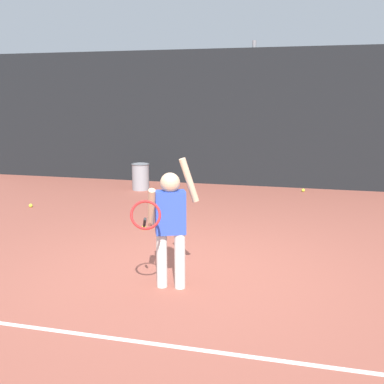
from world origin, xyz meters
TOP-DOWN VIEW (x-y plane):
  - ground_plane at (0.00, 0.00)m, footprint 20.00×20.00m
  - court_line_baseline at (0.00, -1.60)m, footprint 9.00×0.05m
  - back_fence_windscreen at (0.00, 5.55)m, footprint 13.19×0.08m
  - fence_post_1 at (0.00, 5.61)m, footprint 0.09×0.09m
  - tennis_player at (-0.03, -0.47)m, footprint 0.53×0.77m
  - ball_hopper at (-2.20, 4.46)m, footprint 0.38×0.38m
  - tennis_ball_0 at (-1.06, 1.55)m, footprint 0.07×0.07m
  - tennis_ball_1 at (-1.41, 4.42)m, footprint 0.07×0.07m
  - tennis_ball_2 at (-3.53, 2.41)m, footprint 0.07×0.07m
  - tennis_ball_3 at (1.16, 5.10)m, footprint 0.07×0.07m

SIDE VIEW (x-z plane):
  - ground_plane at x=0.00m, z-range 0.00..0.00m
  - court_line_baseline at x=0.00m, z-range 0.00..0.00m
  - tennis_ball_0 at x=-1.06m, z-range 0.00..0.07m
  - tennis_ball_1 at x=-1.41m, z-range 0.00..0.07m
  - tennis_ball_2 at x=-3.53m, z-range 0.00..0.07m
  - tennis_ball_3 at x=1.16m, z-range 0.00..0.07m
  - ball_hopper at x=-2.20m, z-range 0.01..0.57m
  - tennis_player at x=-0.03m, z-range 0.05..1.40m
  - back_fence_windscreen at x=0.00m, z-range 0.00..2.97m
  - fence_post_1 at x=0.00m, z-range 0.00..3.12m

